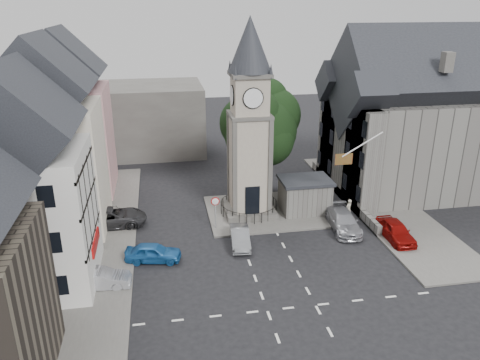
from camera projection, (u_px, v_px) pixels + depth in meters
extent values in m
plane|color=black|center=(270.00, 261.00, 33.11)|extent=(120.00, 120.00, 0.00)
cube|color=#595651|center=(97.00, 235.00, 36.58)|extent=(6.00, 30.00, 0.14)
cube|color=#595651|center=(378.00, 203.00, 42.38)|extent=(6.00, 26.00, 0.14)
cube|color=#595651|center=(266.00, 211.00, 40.68)|extent=(10.00, 8.00, 0.16)
cube|color=silver|center=(292.00, 308.00, 28.06)|extent=(20.00, 8.00, 0.01)
cube|color=#4C4944|center=(249.00, 210.00, 40.34)|extent=(4.20, 4.20, 0.70)
torus|color=black|center=(249.00, 202.00, 40.08)|extent=(4.86, 4.86, 0.06)
cube|color=#9F9080|center=(249.00, 162.00, 38.77)|extent=(3.00, 3.00, 8.00)
cube|color=black|center=(252.00, 200.00, 38.45)|extent=(1.20, 0.25, 2.40)
cube|color=#4C4944|center=(249.00, 115.00, 37.34)|extent=(3.30, 3.30, 0.25)
cube|color=#9F9080|center=(250.00, 95.00, 36.76)|extent=(2.70, 2.70, 3.20)
cylinder|color=white|center=(253.00, 98.00, 35.47)|extent=(1.50, 0.12, 1.50)
cube|color=#4C4944|center=(250.00, 74.00, 36.18)|extent=(3.10, 3.10, 0.30)
cone|color=black|center=(250.00, 44.00, 35.37)|extent=(3.40, 3.40, 4.20)
cube|color=#5C5955|center=(305.00, 197.00, 40.28)|extent=(4.00, 3.00, 2.80)
cube|color=black|center=(305.00, 180.00, 39.72)|extent=(4.30, 3.30, 0.25)
cylinder|color=black|center=(259.00, 169.00, 44.59)|extent=(0.70, 0.70, 4.40)
cylinder|color=black|center=(215.00, 215.00, 37.20)|extent=(0.10, 0.10, 2.50)
cone|color=#A50C0C|center=(215.00, 201.00, 36.66)|extent=(0.70, 0.06, 0.70)
cone|color=white|center=(215.00, 202.00, 36.64)|extent=(0.54, 0.04, 0.54)
cube|color=tan|center=(70.00, 141.00, 43.51)|extent=(7.50, 7.00, 10.00)
cube|color=#EEE3C7|center=(53.00, 170.00, 36.16)|extent=(7.50, 7.00, 10.00)
cube|color=silver|center=(29.00, 220.00, 28.99)|extent=(7.50, 7.00, 9.00)
cube|color=#4C4944|center=(118.00, 120.00, 55.47)|extent=(20.00, 10.00, 8.00)
cube|color=#5C5955|center=(409.00, 145.00, 44.19)|extent=(14.00, 10.00, 9.00)
cube|color=#5C5955|center=(363.00, 160.00, 39.97)|extent=(1.60, 4.40, 9.00)
cube|color=#5C5955|center=(333.00, 138.00, 46.40)|extent=(1.60, 4.40, 9.00)
cube|color=#5C5955|center=(341.00, 193.00, 43.63)|extent=(0.40, 16.00, 0.90)
cylinder|color=white|center=(362.00, 144.00, 35.56)|extent=(3.17, 0.10, 1.89)
plane|color=#B21414|center=(344.00, 159.00, 35.73)|extent=(1.40, 0.00, 1.40)
imported|color=#1C5B9F|center=(153.00, 253.00, 32.88)|extent=(4.12, 2.21, 1.33)
imported|color=#A6A8AE|center=(100.00, 279.00, 29.81)|extent=(3.97, 1.57, 1.29)
imported|color=#2F2E31|center=(111.00, 218.00, 37.89)|extent=(5.77, 2.80, 1.58)
imported|color=gray|center=(240.00, 237.00, 35.06)|extent=(1.69, 3.99, 1.28)
imported|color=#999AA1|center=(343.00, 221.00, 37.42)|extent=(2.53, 5.22, 1.46)
imported|color=maroon|center=(396.00, 231.00, 35.82)|extent=(1.78, 4.37, 1.49)
imported|color=#A59E88|center=(348.00, 209.00, 39.15)|extent=(0.78, 0.71, 1.78)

